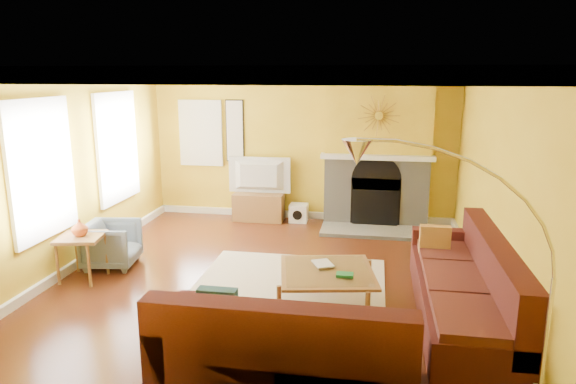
% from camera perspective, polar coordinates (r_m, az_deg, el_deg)
% --- Properties ---
extents(floor, '(5.50, 6.00, 0.02)m').
position_cam_1_polar(floor, '(6.85, -2.11, -9.76)').
color(floor, '#602B14').
rests_on(floor, ground).
extents(ceiling, '(5.50, 6.00, 0.02)m').
position_cam_1_polar(ceiling, '(6.30, -2.33, 13.65)').
color(ceiling, white).
rests_on(ceiling, ground).
extents(wall_back, '(5.50, 0.02, 2.70)m').
position_cam_1_polar(wall_back, '(9.36, 1.59, 5.16)').
color(wall_back, gold).
rests_on(wall_back, ground).
extents(wall_front, '(5.50, 0.02, 2.70)m').
position_cam_1_polar(wall_front, '(3.66, -12.05, -8.10)').
color(wall_front, gold).
rests_on(wall_front, ground).
extents(wall_left, '(0.02, 6.00, 2.70)m').
position_cam_1_polar(wall_left, '(7.50, -23.33, 2.06)').
color(wall_left, gold).
rests_on(wall_left, ground).
extents(wall_right, '(0.02, 6.00, 2.70)m').
position_cam_1_polar(wall_right, '(6.47, 22.46, 0.50)').
color(wall_right, gold).
rests_on(wall_right, ground).
extents(baseboard, '(5.50, 6.00, 0.12)m').
position_cam_1_polar(baseboard, '(6.82, -2.12, -9.22)').
color(baseboard, white).
rests_on(baseboard, floor).
extents(crown_molding, '(5.50, 6.00, 0.12)m').
position_cam_1_polar(crown_molding, '(6.30, -2.32, 13.01)').
color(crown_molding, white).
rests_on(crown_molding, ceiling).
extents(window_left_near, '(0.06, 1.22, 1.72)m').
position_cam_1_polar(window_left_near, '(8.56, -18.52, 4.74)').
color(window_left_near, white).
rests_on(window_left_near, wall_left).
extents(window_left_far, '(0.06, 1.22, 1.72)m').
position_cam_1_polar(window_left_far, '(6.97, -25.81, 2.29)').
color(window_left_far, white).
rests_on(window_left_far, wall_left).
extents(window_back, '(0.82, 0.06, 1.22)m').
position_cam_1_polar(window_back, '(9.74, -9.65, 6.48)').
color(window_back, white).
rests_on(window_back, wall_back).
extents(wall_art, '(0.34, 0.04, 1.14)m').
position_cam_1_polar(wall_art, '(9.55, -5.93, 6.77)').
color(wall_art, white).
rests_on(wall_art, wall_back).
extents(fireplace, '(1.80, 0.40, 2.70)m').
position_cam_1_polar(fireplace, '(9.06, 9.91, 4.70)').
color(fireplace, gray).
rests_on(fireplace, floor).
extents(mantel, '(1.92, 0.22, 0.08)m').
position_cam_1_polar(mantel, '(8.84, 9.88, 3.83)').
color(mantel, white).
rests_on(mantel, fireplace).
extents(hearth, '(1.80, 0.70, 0.06)m').
position_cam_1_polar(hearth, '(8.82, 9.57, -4.33)').
color(hearth, gray).
rests_on(hearth, floor).
extents(sunburst, '(0.70, 0.04, 0.70)m').
position_cam_1_polar(sunburst, '(8.77, 10.07, 8.36)').
color(sunburst, olive).
rests_on(sunburst, fireplace).
extents(rug, '(2.40, 1.80, 0.02)m').
position_cam_1_polar(rug, '(6.82, 0.42, -9.69)').
color(rug, beige).
rests_on(rug, floor).
extents(sectional_sofa, '(3.24, 3.44, 0.90)m').
position_cam_1_polar(sectional_sofa, '(5.64, 7.21, -9.97)').
color(sectional_sofa, '#471916').
rests_on(sectional_sofa, floor).
extents(coffee_table, '(1.25, 1.25, 0.42)m').
position_cam_1_polar(coffee_table, '(6.11, 4.34, -10.47)').
color(coffee_table, white).
rests_on(coffee_table, floor).
extents(media_console, '(0.91, 0.41, 0.50)m').
position_cam_1_polar(media_console, '(9.40, -3.28, -1.66)').
color(media_console, olive).
rests_on(media_console, floor).
extents(tv, '(1.14, 0.17, 0.66)m').
position_cam_1_polar(tv, '(9.27, -3.32, 1.79)').
color(tv, black).
rests_on(tv, media_console).
extents(subwoofer, '(0.32, 0.32, 0.32)m').
position_cam_1_polar(subwoofer, '(9.33, 1.20, -2.33)').
color(subwoofer, white).
rests_on(subwoofer, floor).
extents(armchair, '(0.79, 0.77, 0.63)m').
position_cam_1_polar(armchair, '(7.59, -18.99, -5.51)').
color(armchair, slate).
rests_on(armchair, floor).
extents(side_table, '(0.64, 0.64, 0.60)m').
position_cam_1_polar(side_table, '(7.25, -21.86, -6.78)').
color(side_table, olive).
rests_on(side_table, floor).
extents(vase, '(0.22, 0.22, 0.22)m').
position_cam_1_polar(vase, '(7.13, -22.14, -3.67)').
color(vase, '#D8591E').
rests_on(vase, side_table).
extents(book, '(0.31, 0.34, 0.03)m').
position_cam_1_polar(book, '(6.14, 2.97, -8.08)').
color(book, white).
rests_on(book, coffee_table).
extents(arc_lamp, '(1.41, 0.36, 2.22)m').
position_cam_1_polar(arc_lamp, '(3.78, 18.17, -11.73)').
color(arc_lamp, silver).
rests_on(arc_lamp, floor).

